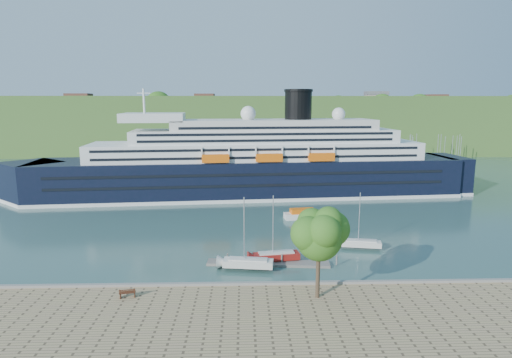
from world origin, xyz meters
The scene contains 11 objects.
ground centered at (0.00, 0.00, 0.00)m, with size 400.00×400.00×0.00m, color #2C4F4B.
far_hillside centered at (0.00, 145.00, 12.00)m, with size 400.00×50.00×24.00m, color #3A5D25.
quay_coping centered at (0.00, -0.20, 1.15)m, with size 220.00×0.50×0.30m, color slate.
cruise_ship centered at (-2.88, 52.03, 12.34)m, with size 109.87×16.00×24.67m, color black, non-canonical shape.
park_bench centered at (-16.55, -3.04, 1.57)m, with size 1.77×0.73×1.14m, color #4C2615, non-canonical shape.
promenade_tree centered at (3.87, -3.55, 6.42)m, with size 6.55×6.55×10.84m, color #32681B, non-canonical shape.
floating_pontoon centered at (-0.75, 8.43, 0.18)m, with size 16.55×2.02×0.37m, color gray, non-canonical shape.
sailboat_white_near centered at (-3.48, 6.60, 4.67)m, with size 7.23×2.01×9.33m, color silver, non-canonical shape.
sailboat_red centered at (0.41, 9.16, 4.50)m, with size 6.97×1.94×9.00m, color maroon, non-canonical shape.
sailboat_white_far centered at (13.53, 14.25, 4.12)m, with size 6.39×1.77×8.25m, color silver, non-canonical shape.
tender_launch centered at (7.05, 31.47, 0.95)m, with size 6.88×2.36×1.90m, color orange, non-canonical shape.
Camera 1 is at (-4.02, -46.39, 21.72)m, focal length 30.00 mm.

